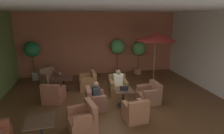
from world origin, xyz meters
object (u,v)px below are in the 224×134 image
potted_tree_mid_left (139,51)px  patron_blue_shirt (96,91)px  iced_drink_cup (122,87)px  cafe_table_mid_center (63,80)px  open_laptop (124,89)px  cafe_table_front_right (41,125)px  armchair_front_left_north (118,87)px  armchair_front_left_east (95,101)px  armchair_mid_center_east (50,79)px  armchair_mid_center_south (54,95)px  armchair_front_right_east (83,121)px  cafe_table_front_left (123,94)px  potted_tree_left_corner (117,48)px  patio_umbrella_tall_red (156,37)px  armchair_front_left_south (135,112)px  patron_by_window (118,78)px  armchair_front_left_west (149,95)px  armchair_mid_center_north (88,82)px

potted_tree_mid_left → patron_blue_shirt: (-2.94, -3.77, -0.66)m
iced_drink_cup → cafe_table_mid_center: bearing=141.9°
open_laptop → cafe_table_front_right: bearing=-151.7°
armchair_front_left_north → armchair_front_left_east: 1.59m
armchair_mid_center_east → patron_blue_shirt: size_ratio=1.73×
armchair_front_left_north → cafe_table_mid_center: bearing=160.3°
cafe_table_front_right → armchair_mid_center_south: bearing=88.3°
armchair_front_right_east → cafe_table_mid_center: (-0.73, 3.20, 0.20)m
cafe_table_front_left → potted_tree_left_corner: (0.65, 3.78, 1.09)m
armchair_mid_center_south → iced_drink_cup: armchair_mid_center_south is taller
potted_tree_left_corner → iced_drink_cup: size_ratio=19.02×
armchair_front_left_north → cafe_table_mid_center: 2.51m
patio_umbrella_tall_red → armchair_front_right_east: bearing=-138.4°
armchair_front_left_south → open_laptop: size_ratio=2.11×
cafe_table_front_right → armchair_mid_center_east: 4.37m
armchair_front_left_south → open_laptop: open_laptop is taller
cafe_table_front_left → armchair_front_left_south: bearing=-83.5°
armchair_front_left_south → patron_by_window: bearing=92.0°
cafe_table_front_right → armchair_front_right_east: (1.13, 0.28, -0.19)m
armchair_front_left_east → patron_by_window: size_ratio=1.22×
armchair_front_right_east → potted_tree_left_corner: bearing=66.3°
patio_umbrella_tall_red → cafe_table_front_right: bearing=-143.6°
armchair_front_left_west → patio_umbrella_tall_red: (1.04, 1.93, 2.06)m
armchair_front_left_north → cafe_table_mid_center: armchair_front_left_north is taller
armchair_mid_center_north → open_laptop: size_ratio=2.30×
armchair_front_left_north → iced_drink_cup: 1.03m
potted_tree_left_corner → potted_tree_mid_left: (1.25, -0.05, -0.20)m
cafe_table_mid_center → open_laptop: (2.31, -2.02, 0.18)m
armchair_mid_center_north → armchair_mid_center_south: armchair_mid_center_south is taller
patron_blue_shirt → armchair_front_left_south: bearing=-41.4°
armchair_mid_center_east → potted_tree_left_corner: potted_tree_left_corner is taller
potted_tree_mid_left → iced_drink_cup: potted_tree_mid_left is taller
cafe_table_front_right → armchair_mid_center_east: (-0.31, 4.36, -0.20)m
armchair_mid_center_south → patio_umbrella_tall_red: 5.31m
open_laptop → patron_by_window: bearing=88.1°
armchair_front_left_east → armchair_mid_center_north: 2.01m
cafe_table_front_left → open_laptop: bearing=-84.0°
armchair_front_left_west → cafe_table_mid_center: size_ratio=1.03×
iced_drink_cup → armchair_mid_center_south: bearing=164.8°
armchair_front_left_south → patron_blue_shirt: 1.60m
armchair_front_left_north → potted_tree_left_corner: potted_tree_left_corner is taller
armchair_mid_center_east → open_laptop: bearing=-43.8°
armchair_mid_center_north → armchair_mid_center_east: 2.02m
armchair_front_left_east → cafe_table_front_right: bearing=-137.1°
armchair_front_left_west → patio_umbrella_tall_red: bearing=61.6°
patron_by_window → armchair_mid_center_north: bearing=142.9°
armchair_front_left_south → armchair_front_right_east: size_ratio=0.83×
cafe_table_mid_center → patron_by_window: 2.52m
cafe_table_front_right → armchair_mid_center_north: size_ratio=0.93×
armchair_front_left_east → armchair_front_left_west: bearing=2.8°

